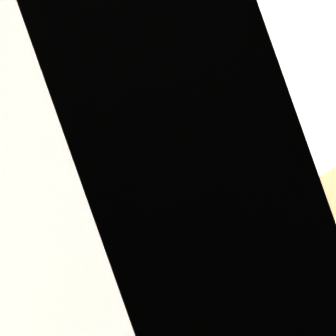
# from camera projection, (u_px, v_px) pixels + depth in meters

# --- Properties ---
(ground_plane) EXTENTS (6.00, 6.00, 0.00)m
(ground_plane) POSITION_uv_depth(u_px,v_px,m) (159.00, 319.00, 2.04)
(ground_plane) COLOR #9E7A4C
(wall_back) EXTENTS (6.00, 0.06, 2.60)m
(wall_back) POSITION_uv_depth(u_px,v_px,m) (106.00, 75.00, 1.78)
(wall_back) COLOR white
(wall_back) RESTS_ON ground
(desk) EXTENTS (1.43, 0.68, 0.74)m
(desk) POSITION_uv_depth(u_px,v_px,m) (210.00, 237.00, 2.08)
(desk) COLOR #4C2819
(desk) RESTS_ON ground
(book_stack_tall) EXTENTS (0.23, 0.17, 0.15)m
(book_stack_tall) POSITION_uv_depth(u_px,v_px,m) (147.00, 181.00, 1.83)
(book_stack_tall) COLOR gray
(book_stack_tall) RESTS_ON desk
(book_stack_keyboard_riser) EXTENTS (0.24, 0.20, 0.14)m
(book_stack_keyboard_riser) POSITION_uv_depth(u_px,v_px,m) (141.00, 219.00, 1.50)
(book_stack_keyboard_riser) COLOR orange
(book_stack_keyboard_riser) RESTS_ON desk
(book_stack_side) EXTENTS (0.25, 0.18, 0.19)m
(book_stack_side) POSITION_uv_depth(u_px,v_px,m) (206.00, 167.00, 1.93)
(book_stack_side) COLOR yellow
(book_stack_side) RESTS_ON desk
(laptop) EXTENTS (0.35, 0.32, 0.25)m
(laptop) POSITION_uv_depth(u_px,v_px,m) (137.00, 152.00, 1.82)
(laptop) COLOR #B7BABF
(laptop) RESTS_ON book_stack_tall
(keyboard) EXTENTS (0.43, 0.16, 0.02)m
(keyboard) POSITION_uv_depth(u_px,v_px,m) (140.00, 202.00, 1.47)
(keyboard) COLOR black
(keyboard) RESTS_ON book_stack_keyboard_riser
(computer_mouse) EXTENTS (0.06, 0.10, 0.04)m
(computer_mouse) POSITION_uv_depth(u_px,v_px,m) (208.00, 193.00, 1.82)
(computer_mouse) COLOR #A5A8AD
(computer_mouse) RESTS_ON desk
(mug) EXTENTS (0.12, 0.08, 0.10)m
(mug) POSITION_uv_depth(u_px,v_px,m) (63.00, 238.00, 1.41)
(mug) COLOR #B23F33
(mug) RESTS_ON desk
(water_bottle) EXTENTS (0.06, 0.06, 0.17)m
(water_bottle) POSITION_uv_depth(u_px,v_px,m) (250.00, 162.00, 2.01)
(water_bottle) COLOR black
(water_bottle) RESTS_ON desk
(cell_phone) EXTENTS (0.12, 0.15, 0.01)m
(cell_phone) POSITION_uv_depth(u_px,v_px,m) (216.00, 213.00, 1.67)
(cell_phone) COLOR black
(cell_phone) RESTS_ON desk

